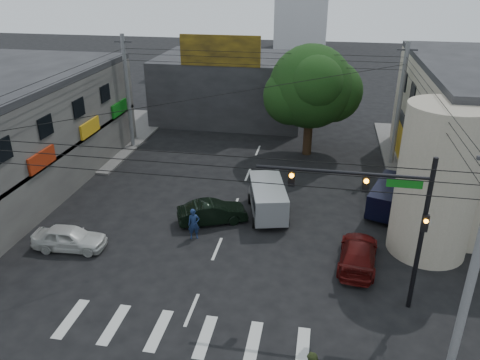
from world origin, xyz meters
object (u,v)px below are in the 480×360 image
(white_compact, at_px, (70,238))
(traffic_officer, at_px, (194,224))
(dark_sedan, at_px, (212,212))
(navy_van, at_px, (389,198))
(utility_pole_far_right, at_px, (399,106))
(utility_pole_far_left, at_px, (128,93))
(traffic_gantry, at_px, (383,208))
(silver_minivan, at_px, (268,200))
(street_tree, at_px, (311,87))
(utility_pole_near_right, at_px, (474,269))
(maroon_sedan, at_px, (358,254))

(white_compact, bearing_deg, traffic_officer, -74.09)
(dark_sedan, bearing_deg, navy_van, -95.82)
(utility_pole_far_right, bearing_deg, utility_pole_far_left, 180.00)
(utility_pole_far_left, relative_size, navy_van, 1.89)
(traffic_gantry, xyz_separation_m, silver_minivan, (-5.65, 7.34, -3.85))
(dark_sedan, xyz_separation_m, white_compact, (-6.86, -4.15, -0.01))
(navy_van, bearing_deg, dark_sedan, 125.91)
(dark_sedan, xyz_separation_m, navy_van, (10.37, 3.32, 0.24))
(street_tree, distance_m, utility_pole_far_right, 6.63)
(street_tree, bearing_deg, utility_pole_near_right, -73.18)
(maroon_sedan, bearing_deg, utility_pole_near_right, 122.24)
(traffic_gantry, relative_size, navy_van, 1.48)
(utility_pole_near_right, bearing_deg, traffic_gantry, 127.42)
(traffic_gantry, relative_size, silver_minivan, 1.47)
(traffic_gantry, xyz_separation_m, traffic_officer, (-9.32, 3.86, -3.93))
(utility_pole_near_right, xyz_separation_m, dark_sedan, (-11.42, 9.27, -3.93))
(street_tree, bearing_deg, navy_van, -58.55)
(utility_pole_far_right, height_order, navy_van, utility_pole_far_right)
(utility_pole_far_right, bearing_deg, traffic_gantry, -98.94)
(white_compact, xyz_separation_m, traffic_officer, (6.27, 2.24, 0.24))
(street_tree, height_order, utility_pole_far_left, utility_pole_far_left)
(dark_sedan, bearing_deg, silver_minivan, -86.66)
(utility_pole_far_left, bearing_deg, utility_pole_near_right, -44.31)
(traffic_gantry, distance_m, dark_sedan, 11.27)
(utility_pole_far_left, relative_size, white_compact, 2.31)
(street_tree, height_order, utility_pole_near_right, utility_pole_near_right)
(utility_pole_near_right, distance_m, silver_minivan, 14.14)
(navy_van, relative_size, traffic_officer, 2.71)
(utility_pole_far_right, height_order, traffic_officer, utility_pole_far_right)
(utility_pole_near_right, relative_size, utility_pole_far_left, 1.00)
(traffic_gantry, bearing_deg, street_tree, 101.99)
(street_tree, distance_m, silver_minivan, 11.72)
(dark_sedan, height_order, navy_van, navy_van)
(utility_pole_far_left, distance_m, dark_sedan, 15.28)
(traffic_gantry, xyz_separation_m, dark_sedan, (-8.74, 5.77, -4.16))
(street_tree, xyz_separation_m, white_compact, (-11.77, -16.38, -4.81))
(street_tree, bearing_deg, traffic_gantry, -78.01)
(utility_pole_near_right, xyz_separation_m, navy_van, (-1.05, 12.59, -3.69))
(utility_pole_far_right, xyz_separation_m, maroon_sedan, (-3.14, -14.10, -3.95))
(utility_pole_far_left, height_order, traffic_officer, utility_pole_far_left)
(street_tree, relative_size, utility_pole_far_right, 0.95)
(street_tree, height_order, navy_van, street_tree)
(maroon_sedan, height_order, silver_minivan, silver_minivan)
(utility_pole_far_right, distance_m, white_compact, 24.21)
(street_tree, height_order, traffic_gantry, street_tree)
(traffic_gantry, distance_m, utility_pole_far_left, 25.00)
(street_tree, bearing_deg, traffic_officer, -111.25)
(white_compact, xyz_separation_m, navy_van, (17.22, 7.47, 0.25))
(silver_minivan, bearing_deg, navy_van, -90.36)
(white_compact, distance_m, navy_van, 18.78)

